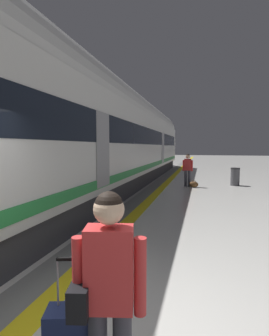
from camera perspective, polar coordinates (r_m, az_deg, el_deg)
The scene contains 7 objects.
safety_line_strip at distance 12.23m, azimuth 5.99°, elevation -4.56°, with size 0.36×80.00×0.01m, color yellow.
tactile_edge_band at distance 12.30m, azimuth 4.27°, elevation -4.50°, with size 0.71×80.00×0.01m, color slate.
high_speed_train at distance 11.98m, azimuth -4.93°, elevation 7.25°, with size 2.94×31.30×4.97m.
traveller_foreground at distance 2.01m, azimuth -6.11°, elevation -25.50°, with size 0.54×0.36×1.68m.
passenger_near at distance 12.93m, azimuth 11.80°, elevation 0.08°, with size 0.51×0.23×1.63m.
duffel_bag_near at distance 12.77m, azimuth 13.12°, elevation -3.59°, with size 0.44×0.26×0.36m.
waste_bin at distance 14.02m, azimuth 21.59°, elevation -1.81°, with size 0.46×0.46×0.91m.
Camera 1 is at (1.28, -1.93, 1.98)m, focal length 27.23 mm.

